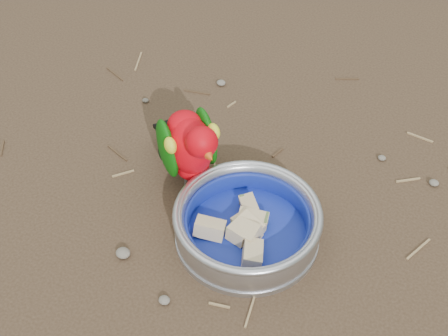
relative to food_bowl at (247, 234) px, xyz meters
The scene contains 6 objects.
ground 0.05m from the food_bowl, 131.82° to the left, with size 60.00×60.00×0.00m, color #443223.
food_bowl is the anchor object (origin of this frame).
bowl_wall 0.03m from the food_bowl, ahead, with size 0.23×0.23×0.04m, color #B2B2BA, non-canonical shape.
fruit_wedges 0.02m from the food_bowl, 90.00° to the left, with size 0.14×0.14×0.03m, color beige, non-canonical shape.
lory_parrot 0.16m from the food_bowl, 156.07° to the left, with size 0.09×0.19×0.16m, color red, non-canonical shape.
ground_debris 0.07m from the food_bowl, 117.27° to the left, with size 0.90×0.80×0.01m, color #9C7F54, non-canonical shape.
Camera 1 is at (0.29, -0.61, 0.77)m, focal length 50.00 mm.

